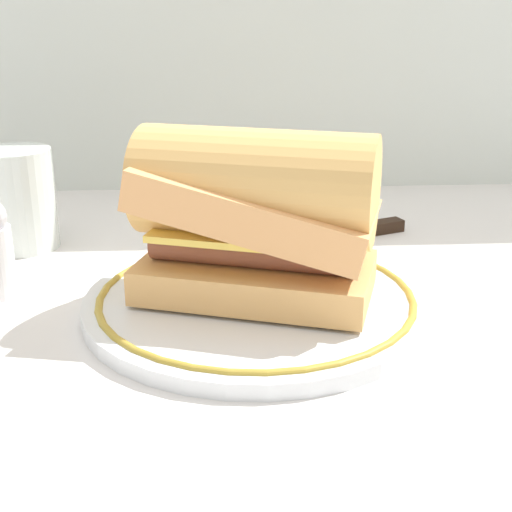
# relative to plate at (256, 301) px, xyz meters

# --- Properties ---
(ground_plane) EXTENTS (1.50, 1.50, 0.00)m
(ground_plane) POSITION_rel_plate_xyz_m (0.02, -0.03, -0.01)
(ground_plane) COLOR silver
(plate) EXTENTS (0.27, 0.27, 0.01)m
(plate) POSITION_rel_plate_xyz_m (0.00, 0.00, 0.00)
(plate) COLOR white
(plate) RESTS_ON ground_plane
(sausage_sandwich) EXTENTS (0.20, 0.15, 0.13)m
(sausage_sandwich) POSITION_rel_plate_xyz_m (-0.00, 0.00, 0.07)
(sausage_sandwich) COLOR #E4AA65
(sausage_sandwich) RESTS_ON plate
(drinking_glass) EXTENTS (0.07, 0.07, 0.10)m
(drinking_glass) POSITION_rel_plate_xyz_m (-0.22, 0.16, 0.03)
(drinking_glass) COLOR silver
(drinking_glass) RESTS_ON ground_plane
(butter_knife) EXTENTS (0.13, 0.07, 0.01)m
(butter_knife) POSITION_rel_plate_xyz_m (0.11, 0.17, -0.00)
(butter_knife) COLOR silver
(butter_knife) RESTS_ON ground_plane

